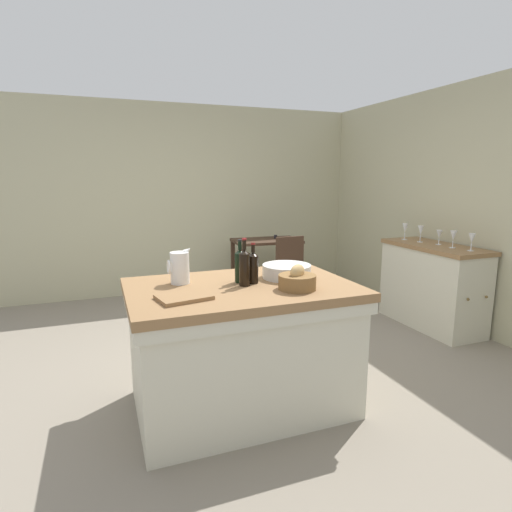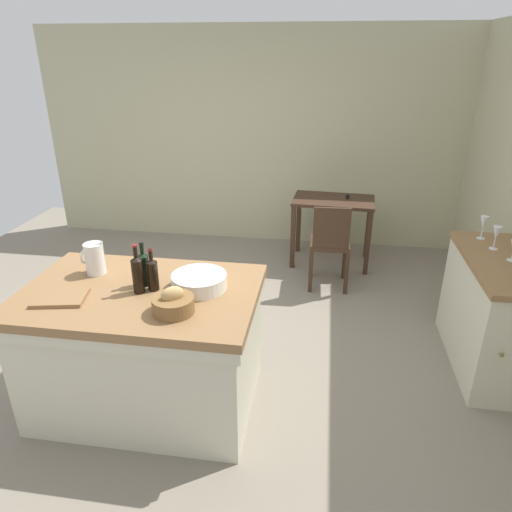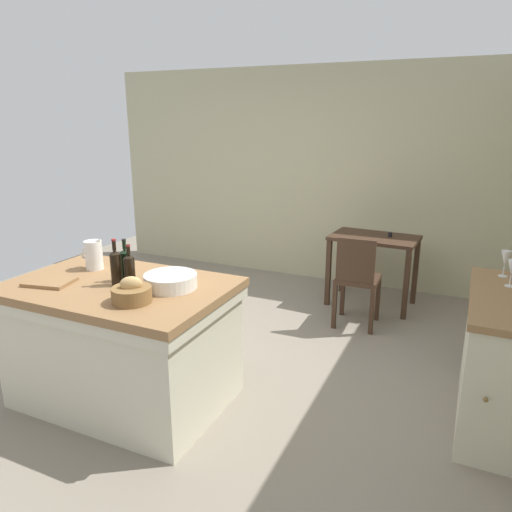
{
  "view_description": "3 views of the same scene",
  "coord_description": "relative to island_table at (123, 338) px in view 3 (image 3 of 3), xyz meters",
  "views": [
    {
      "loc": [
        -1.09,
        -3.3,
        1.62
      ],
      "look_at": [
        0.26,
        0.28,
        0.89
      ],
      "focal_mm": 29.22,
      "sensor_mm": 36.0,
      "label": 1
    },
    {
      "loc": [
        0.93,
        -3.19,
        2.3
      ],
      "look_at": [
        0.43,
        0.06,
        0.84
      ],
      "focal_mm": 32.57,
      "sensor_mm": 36.0,
      "label": 2
    },
    {
      "loc": [
        1.95,
        -3.13,
        2.0
      ],
      "look_at": [
        0.43,
        0.18,
        0.94
      ],
      "focal_mm": 33.53,
      "sensor_mm": 36.0,
      "label": 3
    }
  ],
  "objects": [
    {
      "name": "side_cabinet",
      "position": [
        2.47,
        0.83,
        -0.03
      ],
      "size": [
        0.52,
        1.18,
        0.9
      ],
      "color": "olive",
      "rests_on": "ground"
    },
    {
      "name": "wooden_chair",
      "position": [
        1.23,
        1.96,
        0.02
      ],
      "size": [
        0.41,
        0.41,
        0.92
      ],
      "color": "#3D281C",
      "rests_on": "ground"
    },
    {
      "name": "pitcher",
      "position": [
        -0.38,
        0.19,
        0.53
      ],
      "size": [
        0.17,
        0.13,
        0.26
      ],
      "color": "white",
      "rests_on": "island_table"
    },
    {
      "name": "writing_desk",
      "position": [
        1.25,
        2.62,
        0.16
      ],
      "size": [
        0.93,
        0.62,
        0.83
      ],
      "color": "#3D281C",
      "rests_on": "ground"
    },
    {
      "name": "wine_bottle_dark",
      "position": [
        0.09,
        0.02,
        0.53
      ],
      "size": [
        0.07,
        0.07,
        0.28
      ],
      "color": "black",
      "rests_on": "island_table"
    },
    {
      "name": "wine_bottle_green",
      "position": [
        0.01,
        -0.02,
        0.54
      ],
      "size": [
        0.07,
        0.07,
        0.33
      ],
      "color": "black",
      "rests_on": "island_table"
    },
    {
      "name": "wine_glass_right",
      "position": [
        2.45,
        1.03,
        0.55
      ],
      "size": [
        0.07,
        0.07,
        0.18
      ],
      "color": "white",
      "rests_on": "side_cabinet"
    },
    {
      "name": "island_table",
      "position": [
        0.0,
        0.0,
        0.0
      ],
      "size": [
        1.53,
        1.01,
        0.89
      ],
      "color": "olive",
      "rests_on": "ground"
    },
    {
      "name": "wine_glass_far_right",
      "position": [
        2.42,
        1.25,
        0.55
      ],
      "size": [
        0.07,
        0.07,
        0.19
      ],
      "color": "white",
      "rests_on": "side_cabinet"
    },
    {
      "name": "wall_back",
      "position": [
        0.21,
        3.3,
        0.82
      ],
      "size": [
        5.32,
        0.12,
        2.6
      ],
      "primitive_type": "cube",
      "color": "#B7B28E",
      "rests_on": "ground"
    },
    {
      "name": "bread_basket",
      "position": [
        0.31,
        -0.23,
        0.47
      ],
      "size": [
        0.25,
        0.25,
        0.17
      ],
      "color": "brown",
      "rests_on": "island_table"
    },
    {
      "name": "wash_bowl",
      "position": [
        0.38,
        0.09,
        0.46
      ],
      "size": [
        0.35,
        0.35,
        0.1
      ],
      "primitive_type": "cylinder",
      "color": "white",
      "rests_on": "island_table"
    },
    {
      "name": "wine_bottle_amber",
      "position": [
        0.01,
        0.08,
        0.53
      ],
      "size": [
        0.07,
        0.07,
        0.3
      ],
      "color": "black",
      "rests_on": "island_table"
    },
    {
      "name": "ground_plane",
      "position": [
        0.21,
        0.7,
        -0.48
      ],
      "size": [
        6.76,
        6.76,
        0.0
      ],
      "primitive_type": "plane",
      "color": "gray"
    },
    {
      "name": "cutting_board",
      "position": [
        -0.43,
        -0.19,
        0.42
      ],
      "size": [
        0.35,
        0.28,
        0.02
      ],
      "primitive_type": "cube",
      "rotation": [
        0.0,
        0.0,
        0.2
      ],
      "color": "olive",
      "rests_on": "island_table"
    }
  ]
}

